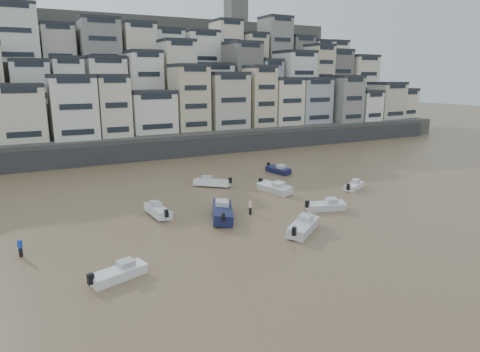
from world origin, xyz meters
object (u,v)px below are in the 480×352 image
boat_a (303,225)px  boat_b (326,205)px  boat_h (212,181)px  boat_c (222,210)px  boat_d (354,185)px  person_blue (20,247)px  boat_f (158,209)px  boat_i (278,169)px  person_pink (250,207)px  boat_j (119,271)px  boat_e (274,187)px

boat_a → boat_b: 8.05m
boat_h → boat_c: bearing=111.5°
boat_c → boat_h: (4.73, 13.29, -0.19)m
boat_d → person_blue: (-41.35, -3.78, 0.26)m
boat_c → boat_f: (-5.99, 4.26, -0.24)m
boat_i → person_pink: bearing=-50.5°
boat_c → boat_h: bearing=4.0°
boat_b → boat_h: 17.86m
boat_d → boat_j: (-34.77, -12.02, 0.04)m
boat_b → person_blue: person_blue is taller
person_blue → person_pink: same height
boat_a → boat_c: bearing=88.2°
boat_h → person_blue: person_blue is taller
boat_f → boat_i: boat_f is taller
boat_j → boat_h: (18.03, 22.61, 0.11)m
boat_c → boat_h: 14.11m
boat_c → boat_h: boat_c is taller
boat_c → boat_d: bearing=-59.3°
boat_f → boat_i: size_ratio=1.04×
boat_a → boat_j: bearing=148.7°
boat_j → boat_h: bearing=33.3°
boat_f → person_pink: 10.39m
boat_j → boat_a: bearing=-13.1°
person_pink → boat_d: bearing=9.3°
boat_d → boat_f: (-27.45, 1.56, 0.11)m
boat_b → boat_f: (-17.88, 7.33, 0.04)m
boat_d → boat_e: boat_e is taller
boat_h → boat_f: bearing=81.2°
boat_h → person_blue: size_ratio=3.24×
boat_i → person_blue: 41.16m
boat_a → boat_b: boat_a is taller
boat_d → boat_h: bearing=121.2°
boat_a → boat_j: 18.67m
boat_e → boat_h: size_ratio=1.01×
boat_a → boat_i: (12.28, 23.66, -0.12)m
boat_e → person_pink: bearing=-61.0°
boat_e → person_blue: person_blue is taller
boat_f → boat_h: boat_h is taller
boat_e → boat_f: boat_e is taller
boat_d → person_blue: 41.52m
boat_a → boat_h: boat_a is taller
boat_j → person_blue: person_blue is taller
boat_d → boat_a: (-16.17, -10.37, 0.20)m
boat_a → boat_f: size_ratio=1.13×
person_blue → boat_a: bearing=-14.7°
boat_e → boat_a: bearing=-33.9°
boat_e → person_pink: size_ratio=3.29×
boat_d → boat_f: bearing=150.3°
boat_a → person_pink: bearing=68.2°
boat_f → person_pink: person_pink is taller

